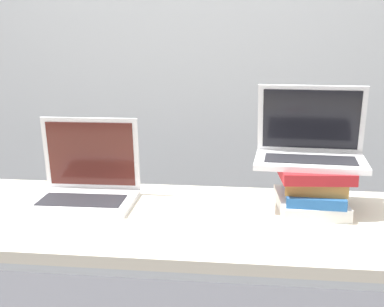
{
  "coord_description": "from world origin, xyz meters",
  "views": [
    {
      "loc": [
        0.22,
        -1.11,
        1.22
      ],
      "look_at": [
        0.05,
        0.3,
        0.89
      ],
      "focal_mm": 50.0,
      "sensor_mm": 36.0,
      "label": 1
    }
  ],
  "objects_px": {
    "laptop_on_books": "(310,147)",
    "wireless_keyboard": "(325,240)",
    "book_stack": "(313,187)",
    "laptop_left": "(86,185)"
  },
  "relations": [
    {
      "from": "laptop_on_books",
      "to": "wireless_keyboard",
      "type": "xyz_separation_m",
      "value": [
        0.02,
        -0.3,
        -0.17
      ]
    },
    {
      "from": "laptop_left",
      "to": "wireless_keyboard",
      "type": "relative_size",
      "value": 1.06
    },
    {
      "from": "book_stack",
      "to": "laptop_on_books",
      "type": "bearing_deg",
      "value": 103.98
    },
    {
      "from": "laptop_left",
      "to": "wireless_keyboard",
      "type": "xyz_separation_m",
      "value": [
        0.69,
        -0.25,
        -0.04
      ]
    },
    {
      "from": "laptop_left",
      "to": "book_stack",
      "type": "distance_m",
      "value": 0.68
    },
    {
      "from": "laptop_on_books",
      "to": "book_stack",
      "type": "bearing_deg",
      "value": -76.02
    },
    {
      "from": "book_stack",
      "to": "wireless_keyboard",
      "type": "bearing_deg",
      "value": -88.39
    },
    {
      "from": "laptop_on_books",
      "to": "wireless_keyboard",
      "type": "relative_size",
      "value": 1.12
    },
    {
      "from": "book_stack",
      "to": "laptop_on_books",
      "type": "xyz_separation_m",
      "value": [
        -0.01,
        0.04,
        0.11
      ]
    },
    {
      "from": "laptop_left",
      "to": "book_stack",
      "type": "height_order",
      "value": "laptop_left"
    }
  ]
}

